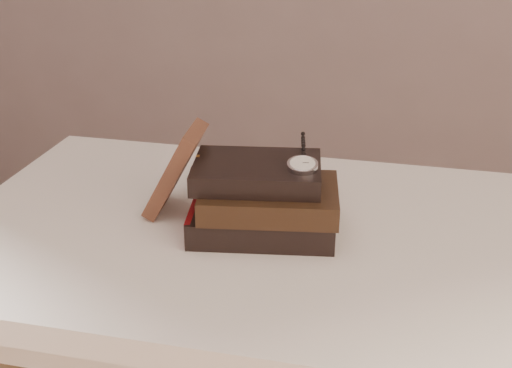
# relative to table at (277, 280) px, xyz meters

# --- Properties ---
(table) EXTENTS (1.00, 0.60, 0.75)m
(table) POSITION_rel_table_xyz_m (0.00, 0.00, 0.00)
(table) COLOR white
(table) RESTS_ON ground
(book_stack) EXTENTS (0.24, 0.18, 0.11)m
(book_stack) POSITION_rel_table_xyz_m (-0.02, -0.01, 0.14)
(book_stack) COLOR black
(book_stack) RESTS_ON table
(journal) EXTENTS (0.10, 0.10, 0.14)m
(journal) POSITION_rel_table_xyz_m (-0.17, 0.02, 0.16)
(journal) COLOR #422319
(journal) RESTS_ON table
(pocket_watch) EXTENTS (0.05, 0.15, 0.02)m
(pocket_watch) POSITION_rel_table_xyz_m (0.04, -0.01, 0.21)
(pocket_watch) COLOR silver
(pocket_watch) RESTS_ON book_stack
(eyeglasses) EXTENTS (0.10, 0.12, 0.04)m
(eyeglasses) POSITION_rel_table_xyz_m (-0.11, 0.05, 0.15)
(eyeglasses) COLOR silver
(eyeglasses) RESTS_ON book_stack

